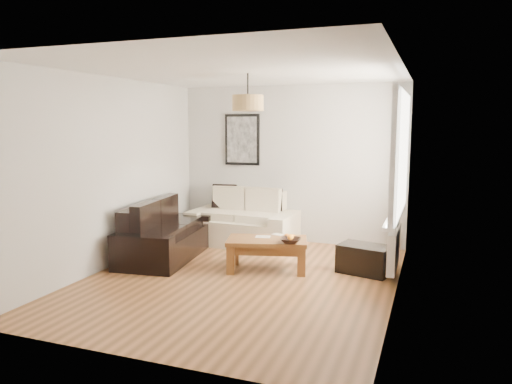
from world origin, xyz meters
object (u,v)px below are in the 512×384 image
(loveseat_cream, at_px, (243,218))
(coffee_table, at_px, (267,254))
(ottoman, at_px, (365,259))
(sofa_leather, at_px, (166,231))

(loveseat_cream, distance_m, coffee_table, 1.54)
(loveseat_cream, xyz_separation_m, ottoman, (2.12, -0.94, -0.24))
(sofa_leather, relative_size, ottoman, 2.71)
(sofa_leather, bearing_deg, loveseat_cream, -40.21)
(loveseat_cream, bearing_deg, sofa_leather, -121.11)
(sofa_leather, bearing_deg, coffee_table, -100.54)
(coffee_table, xyz_separation_m, ottoman, (1.26, 0.33, -0.03))
(loveseat_cream, relative_size, coffee_table, 1.61)
(sofa_leather, xyz_separation_m, ottoman, (2.88, 0.23, -0.20))
(loveseat_cream, height_order, ottoman, loveseat_cream)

